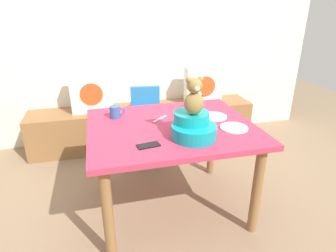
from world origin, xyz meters
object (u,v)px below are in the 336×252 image
(ketchup_bottle, at_px, (198,101))
(cell_phone, at_px, (148,145))
(pillow_floral_left, at_px, (91,93))
(dining_table, at_px, (171,137))
(book_stack, at_px, (140,105))
(dinner_plate_near, at_px, (234,128))
(dinner_plate_far, at_px, (214,117))
(infant_seat_teal, at_px, (193,127))
(coffee_mug, at_px, (115,112))
(pillow_floral_right, at_px, (203,85))
(teddy_bear, at_px, (194,97))
(highchair, at_px, (146,115))

(ketchup_bottle, xyz_separation_m, cell_phone, (-0.52, -0.52, -0.08))
(pillow_floral_left, distance_m, dining_table, 1.36)
(book_stack, bearing_deg, ketchup_bottle, -71.82)
(dinner_plate_near, xyz_separation_m, dinner_plate_far, (-0.05, 0.24, 0.00))
(dining_table, xyz_separation_m, infant_seat_teal, (0.09, -0.23, 0.17))
(pillow_floral_left, bearing_deg, coffee_mug, -79.13)
(book_stack, bearing_deg, coffee_mug, -108.82)
(pillow_floral_right, bearing_deg, coffee_mug, -138.58)
(coffee_mug, relative_size, dinner_plate_far, 0.60)
(coffee_mug, bearing_deg, dinner_plate_far, -13.70)
(pillow_floral_right, distance_m, teddy_bear, 1.63)
(pillow_floral_right, height_order, highchair, pillow_floral_right)
(dining_table, height_order, dinner_plate_far, dinner_plate_far)
(infant_seat_teal, xyz_separation_m, teddy_bear, (0.00, -0.00, 0.21))
(pillow_floral_left, xyz_separation_m, coffee_mug, (0.19, -0.98, 0.11))
(dining_table, xyz_separation_m, dinner_plate_near, (0.42, -0.18, 0.11))
(pillow_floral_right, height_order, cell_phone, pillow_floral_right)
(pillow_floral_left, relative_size, pillow_floral_right, 1.00)
(pillow_floral_right, bearing_deg, cell_phone, -121.92)
(dining_table, height_order, cell_phone, cell_phone)
(book_stack, bearing_deg, pillow_floral_left, -177.73)
(highchair, xyz_separation_m, cell_phone, (-0.18, -1.11, 0.22))
(book_stack, bearing_deg, infant_seat_teal, -84.80)
(highchair, distance_m, cell_phone, 1.15)
(pillow_floral_left, bearing_deg, highchair, -38.23)
(pillow_floral_right, xyz_separation_m, cell_phone, (-0.95, -1.53, 0.06))
(ketchup_bottle, height_order, dinner_plate_far, ketchup_bottle)
(book_stack, height_order, dinner_plate_far, dinner_plate_far)
(teddy_bear, bearing_deg, infant_seat_teal, 90.00)
(pillow_floral_left, bearing_deg, book_stack, 2.27)
(teddy_bear, bearing_deg, pillow_floral_right, 66.56)
(pillow_floral_left, bearing_deg, infant_seat_teal, -65.57)
(coffee_mug, bearing_deg, dinner_plate_near, -27.90)
(ketchup_bottle, bearing_deg, pillow_floral_left, 130.75)
(cell_phone, bearing_deg, pillow_floral_left, 3.89)
(pillow_floral_right, relative_size, infant_seat_teal, 1.33)
(highchair, distance_m, teddy_bear, 1.17)
(dinner_plate_far, distance_m, cell_phone, 0.70)
(dinner_plate_near, height_order, cell_phone, dinner_plate_near)
(infant_seat_teal, xyz_separation_m, dinner_plate_near, (0.33, 0.06, -0.07))
(pillow_floral_right, distance_m, highchair, 0.89)
(highchair, xyz_separation_m, dinner_plate_far, (0.42, -0.75, 0.22))
(pillow_floral_right, bearing_deg, ketchup_bottle, -113.29)
(ketchup_bottle, bearing_deg, dinner_plate_far, -63.89)
(highchair, bearing_deg, pillow_floral_right, 28.36)
(pillow_floral_left, bearing_deg, pillow_floral_right, 0.00)
(highchair, xyz_separation_m, infant_seat_teal, (0.14, -1.05, 0.29))
(teddy_bear, height_order, dinner_plate_near, teddy_bear)
(dining_table, bearing_deg, highchair, 93.35)
(book_stack, distance_m, dinner_plate_near, 1.52)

